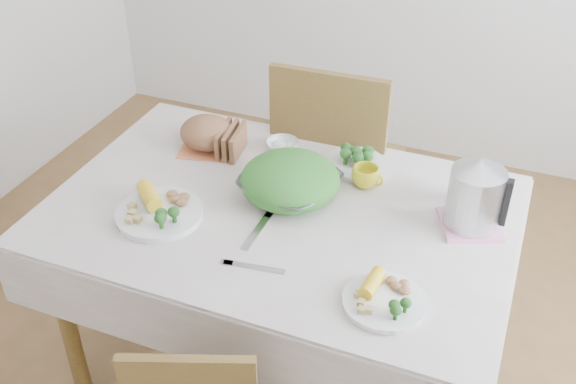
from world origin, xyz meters
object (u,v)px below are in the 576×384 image
at_px(dining_table, 281,295).
at_px(chair_far, 339,177).
at_px(dinner_plate_right, 384,301).
at_px(electric_kettle, 475,195).
at_px(salad_bowl, 290,186).
at_px(dinner_plate_left, 160,214).
at_px(yellow_mug, 366,177).

bearing_deg(dining_table, chair_far, 90.31).
distance_m(dinner_plate_right, electric_kettle, 0.48).
distance_m(dining_table, electric_kettle, 0.79).
distance_m(chair_far, salad_bowl, 0.68).
relative_size(chair_far, electric_kettle, 4.47).
bearing_deg(dinner_plate_left, salad_bowl, 37.41).
bearing_deg(yellow_mug, salad_bowl, -144.96).
bearing_deg(dining_table, dinner_plate_right, -34.91).
xyz_separation_m(dining_table, yellow_mug, (0.22, 0.23, 0.42)).
xyz_separation_m(dining_table, salad_bowl, (0.00, 0.08, 0.43)).
xyz_separation_m(dinner_plate_right, yellow_mug, (-0.21, 0.53, 0.03)).
bearing_deg(dinner_plate_right, yellow_mug, 111.79).
bearing_deg(salad_bowl, chair_far, 90.75).
xyz_separation_m(chair_far, yellow_mug, (0.22, -0.44, 0.33)).
bearing_deg(dinner_plate_right, salad_bowl, 138.40).
distance_m(chair_far, electric_kettle, 0.90).
height_order(salad_bowl, electric_kettle, electric_kettle).
bearing_deg(dinner_plate_left, dining_table, 28.55).
bearing_deg(chair_far, dining_table, 88.49).
xyz_separation_m(dining_table, chair_far, (-0.00, 0.67, 0.09)).
bearing_deg(salad_bowl, dinner_plate_left, -142.59).
height_order(chair_far, salad_bowl, chair_far).
height_order(dinner_plate_left, dinner_plate_right, dinner_plate_left).
relative_size(dining_table, yellow_mug, 14.77).
distance_m(salad_bowl, yellow_mug, 0.26).
relative_size(dinner_plate_left, yellow_mug, 2.98).
xyz_separation_m(salad_bowl, yellow_mug, (0.22, 0.15, -0.00)).
bearing_deg(dining_table, salad_bowl, 86.98).
relative_size(salad_bowl, dinner_plate_left, 1.11).
distance_m(salad_bowl, dinner_plate_left, 0.44).
bearing_deg(electric_kettle, dining_table, 168.41).
bearing_deg(yellow_mug, electric_kettle, -14.05).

